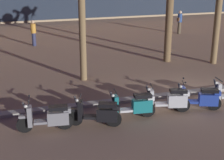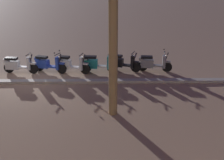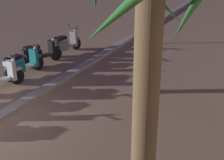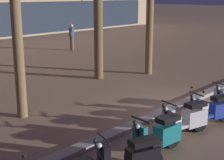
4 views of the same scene
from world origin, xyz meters
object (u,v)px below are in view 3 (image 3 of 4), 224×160
object	(u,v)px
scooter_grey_tail_end	(65,44)
scooter_teal_lead_nearest	(21,65)
scooter_black_mid_front	(39,54)
crossing_sign	(140,12)
palm_tree_near_sign	(150,22)

from	to	relation	value
scooter_grey_tail_end	scooter_teal_lead_nearest	distance (m)	2.92
scooter_black_mid_front	scooter_grey_tail_end	bearing A→B (deg)	174.08
scooter_grey_tail_end	scooter_black_mid_front	bearing A→B (deg)	-5.92
scooter_grey_tail_end	scooter_teal_lead_nearest	size ratio (longest dim) A/B	0.97
scooter_teal_lead_nearest	crossing_sign	xyz separation A→B (m)	(-5.86, 2.21, 1.04)
scooter_black_mid_front	palm_tree_near_sign	world-z (taller)	palm_tree_near_sign
scooter_teal_lead_nearest	crossing_sign	size ratio (longest dim) A/B	0.77
scooter_black_mid_front	palm_tree_near_sign	distance (m)	9.16
scooter_grey_tail_end	scooter_black_mid_front	world-z (taller)	scooter_grey_tail_end
crossing_sign	scooter_teal_lead_nearest	bearing A→B (deg)	-20.66
scooter_black_mid_front	scooter_teal_lead_nearest	size ratio (longest dim) A/B	0.93
crossing_sign	palm_tree_near_sign	xyz separation A→B (m)	(10.18, 4.09, 1.99)
crossing_sign	palm_tree_near_sign	size ratio (longest dim) A/B	0.50
scooter_grey_tail_end	palm_tree_near_sign	size ratio (longest dim) A/B	0.37
crossing_sign	palm_tree_near_sign	distance (m)	11.15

